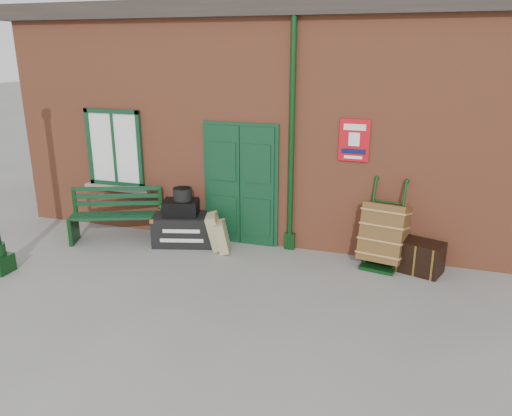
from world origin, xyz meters
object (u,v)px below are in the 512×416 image
at_px(bench, 117,213).
at_px(dark_trunk, 419,257).
at_px(houdini_trunk, 184,229).
at_px(porter_trolley, 384,234).

distance_m(bench, dark_trunk, 5.50).
relative_size(bench, houdini_trunk, 1.56).
bearing_deg(houdini_trunk, bench, 172.81).
relative_size(porter_trolley, dark_trunk, 2.00).
xyz_separation_m(houdini_trunk, dark_trunk, (4.19, 0.06, -0.02)).
bearing_deg(houdini_trunk, porter_trolley, -13.52).
relative_size(bench, dark_trunk, 2.44).
relative_size(bench, porter_trolley, 1.22).
distance_m(houdini_trunk, porter_trolley, 3.61).
distance_m(houdini_trunk, dark_trunk, 4.19).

